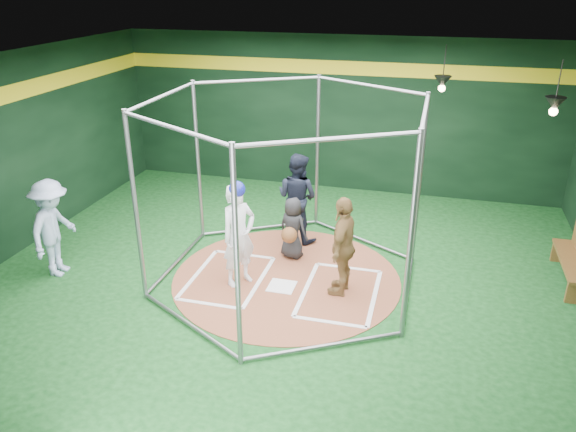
# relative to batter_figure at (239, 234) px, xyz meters

# --- Properties ---
(room_shell) EXTENTS (10.10, 9.10, 3.53)m
(room_shell) POSITION_rel_batter_figure_xyz_m (0.70, 0.34, 0.86)
(room_shell) COLOR #0D3B13
(room_shell) RESTS_ON ground
(clay_disc) EXTENTS (3.80, 3.80, 0.01)m
(clay_disc) POSITION_rel_batter_figure_xyz_m (0.70, 0.33, -0.89)
(clay_disc) COLOR brown
(clay_disc) RESTS_ON ground
(home_plate) EXTENTS (0.43, 0.43, 0.01)m
(home_plate) POSITION_rel_batter_figure_xyz_m (0.70, 0.03, -0.88)
(home_plate) COLOR white
(home_plate) RESTS_ON clay_disc
(batter_box_left) EXTENTS (1.17, 1.77, 0.01)m
(batter_box_left) POSITION_rel_batter_figure_xyz_m (-0.25, 0.08, -0.88)
(batter_box_left) COLOR white
(batter_box_left) RESTS_ON clay_disc
(batter_box_right) EXTENTS (1.17, 1.77, 0.01)m
(batter_box_right) POSITION_rel_batter_figure_xyz_m (1.65, 0.08, -0.88)
(batter_box_right) COLOR white
(batter_box_right) RESTS_ON clay_disc
(batting_cage) EXTENTS (4.05, 4.67, 3.00)m
(batting_cage) POSITION_rel_batter_figure_xyz_m (0.70, 0.33, 0.61)
(batting_cage) COLOR gray
(batting_cage) RESTS_ON ground
(pendant_lamp_near) EXTENTS (0.34, 0.34, 0.90)m
(pendant_lamp_near) POSITION_rel_batter_figure_xyz_m (2.90, 3.93, 1.85)
(pendant_lamp_near) COLOR black
(pendant_lamp_near) RESTS_ON room_shell
(pendant_lamp_far) EXTENTS (0.34, 0.34, 0.90)m
(pendant_lamp_far) POSITION_rel_batter_figure_xyz_m (4.70, 2.33, 1.85)
(pendant_lamp_far) COLOR black
(pendant_lamp_far) RESTS_ON room_shell
(batter_figure) EXTENTS (0.68, 0.74, 1.77)m
(batter_figure) POSITION_rel_batter_figure_xyz_m (0.00, 0.00, 0.00)
(batter_figure) COLOR white
(batter_figure) RESTS_ON clay_disc
(visitor_leopard) EXTENTS (0.49, 0.98, 1.62)m
(visitor_leopard) POSITION_rel_batter_figure_xyz_m (1.66, 0.15, -0.07)
(visitor_leopard) COLOR #B2884C
(visitor_leopard) RESTS_ON clay_disc
(catcher_figure) EXTENTS (0.64, 0.65, 1.12)m
(catcher_figure) POSITION_rel_batter_figure_xyz_m (0.60, 1.09, -0.32)
(catcher_figure) COLOR black
(catcher_figure) RESTS_ON clay_disc
(umpire) EXTENTS (0.99, 0.88, 1.70)m
(umpire) POSITION_rel_batter_figure_xyz_m (0.50, 1.85, -0.03)
(umpire) COLOR black
(umpire) RESTS_ON clay_disc
(bystander_blue) EXTENTS (0.71, 1.13, 1.68)m
(bystander_blue) POSITION_rel_batter_figure_xyz_m (-3.08, -0.47, -0.06)
(bystander_blue) COLOR #ABBEE2
(bystander_blue) RESTS_ON ground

